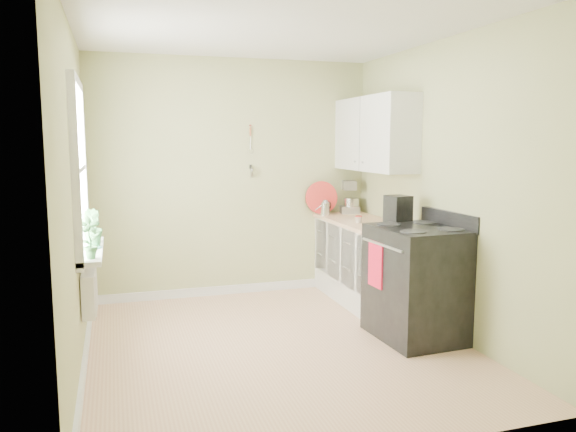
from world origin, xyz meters
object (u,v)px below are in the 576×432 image
object	(u,v)px
kettle	(325,207)
stove	(418,282)
stand_mixer	(348,197)
coffee_maker	(398,214)

from	to	relation	value
kettle	stove	bearing A→B (deg)	-82.55
stove	stand_mixer	distance (m)	1.98
stove	stand_mixer	xyz separation A→B (m)	(0.13, 1.89, 0.58)
stand_mixer	kettle	bearing A→B (deg)	-157.76
stand_mixer	coffee_maker	bearing A→B (deg)	-94.26
stand_mixer	kettle	size ratio (longest dim) A/B	2.39
coffee_maker	kettle	bearing A→B (deg)	100.95
stove	stand_mixer	bearing A→B (deg)	86.08
kettle	coffee_maker	world-z (taller)	coffee_maker
stove	kettle	size ratio (longest dim) A/B	6.29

